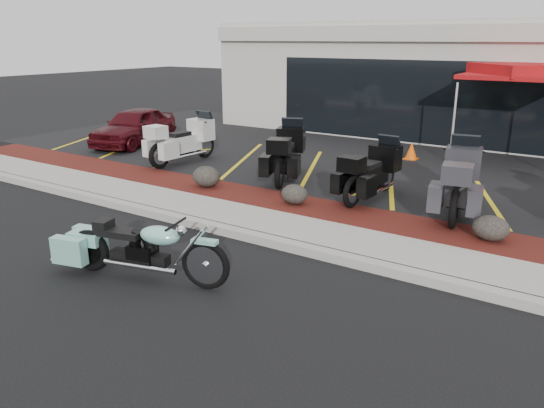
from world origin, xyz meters
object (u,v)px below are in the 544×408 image
Objects in this scene: parked_car at (134,126)px; touring_white at (205,134)px; traffic_cone at (411,151)px; popup_canopy at (522,73)px; hero_cruiser at (205,258)px.

touring_white is at bearing -19.04° from parked_car.
popup_canopy is (2.39, 1.46, 2.17)m from traffic_cone.
popup_canopy is at bearing -54.10° from touring_white.
touring_white is 4.89× the size of traffic_cone.
parked_car is at bearing 128.36° from hero_cruiser.
parked_car is 11.59m from popup_canopy.
hero_cruiser is 11.18m from popup_canopy.
popup_canopy is (10.63, 4.24, 1.81)m from parked_car.
touring_white is 0.67× the size of parked_car.
hero_cruiser is 0.81× the size of parked_car.
popup_canopy is at bearing 8.06° from parked_car.
popup_canopy reaches higher than traffic_cone.
parked_car is 8.70m from traffic_cone.
touring_white reaches higher than parked_car.
popup_canopy is at bearing 31.39° from traffic_cone.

